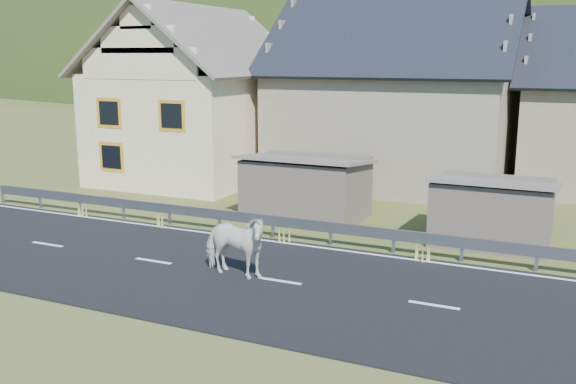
% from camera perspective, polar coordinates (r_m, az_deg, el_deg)
% --- Properties ---
extents(ground, '(160.00, 160.00, 0.00)m').
position_cam_1_polar(ground, '(16.85, -0.71, -8.05)').
color(ground, '#3C4E18').
rests_on(ground, ground).
extents(road, '(60.00, 7.00, 0.04)m').
position_cam_1_polar(road, '(16.84, -0.71, -7.98)').
color(road, black).
rests_on(road, ground).
extents(lane_markings, '(60.00, 6.60, 0.01)m').
position_cam_1_polar(lane_markings, '(16.83, -0.71, -7.90)').
color(lane_markings, silver).
rests_on(lane_markings, road).
extents(guardrail, '(28.10, 0.09, 0.75)m').
position_cam_1_polar(guardrail, '(19.92, 3.81, -3.20)').
color(guardrail, '#93969B').
rests_on(guardrail, ground).
extents(shed_left, '(4.30, 3.30, 2.40)m').
position_cam_1_polar(shed_left, '(23.06, 1.67, 0.29)').
color(shed_left, '#6F6255').
rests_on(shed_left, ground).
extents(shed_right, '(3.80, 2.90, 2.20)m').
position_cam_1_polar(shed_right, '(20.99, 17.70, -1.73)').
color(shed_right, '#6F6255').
rests_on(shed_right, ground).
extents(house_cream, '(7.80, 9.80, 8.30)m').
position_cam_1_polar(house_cream, '(31.23, -8.07, 9.26)').
color(house_cream, '#F9E2B4').
rests_on(house_cream, ground).
extents(house_stone_a, '(10.80, 9.80, 8.90)m').
position_cam_1_polar(house_stone_a, '(30.35, 9.84, 9.66)').
color(house_stone_a, gray).
rests_on(house_stone_a, ground).
extents(mountain, '(440.00, 280.00, 260.00)m').
position_cam_1_polar(mountain, '(196.02, 23.83, 3.39)').
color(mountain, black).
rests_on(mountain, ground).
extents(conifer_patch, '(76.00, 50.00, 28.00)m').
position_cam_1_polar(conifer_patch, '(138.81, -1.93, 12.06)').
color(conifer_patch, black).
rests_on(conifer_patch, ground).
extents(horse, '(1.12, 2.16, 1.76)m').
position_cam_1_polar(horse, '(16.96, -4.83, -4.67)').
color(horse, silver).
rests_on(horse, road).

